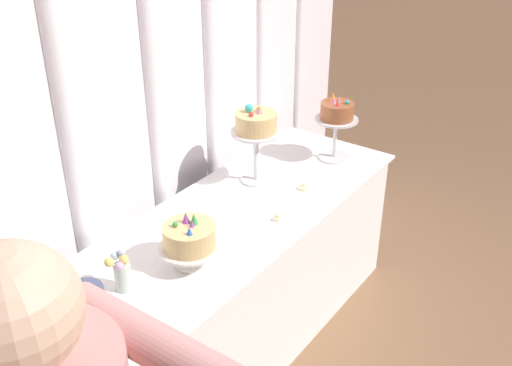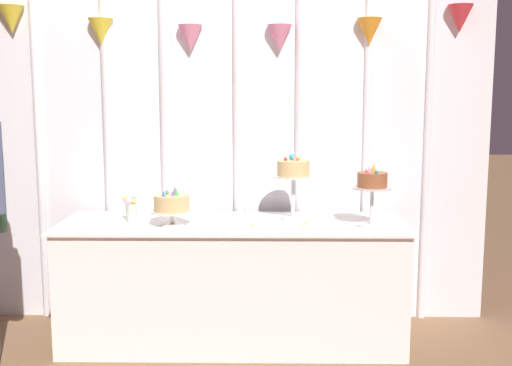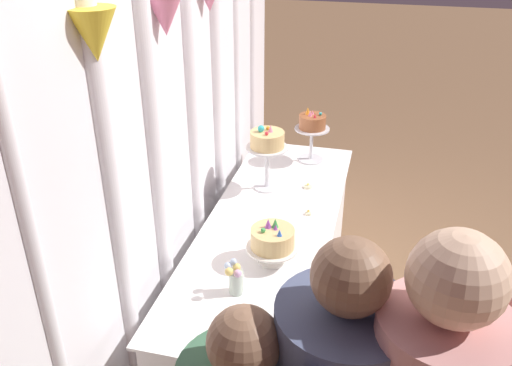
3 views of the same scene
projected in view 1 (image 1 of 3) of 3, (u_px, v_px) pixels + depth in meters
The scene contains 9 objects.
ground_plane at pixel (247, 352), 3.06m from camera, with size 24.00×24.00×0.00m, color #846042.
draped_curtain at pixel (143, 99), 2.73m from camera, with size 3.42×0.16×2.42m.
cake_table at pixel (230, 286), 2.93m from camera, with size 2.13×0.70×0.77m.
cake_display_leftmost at pixel (189, 238), 2.38m from camera, with size 0.26×0.26×0.23m.
cake_display_center at pixel (256, 128), 2.93m from camera, with size 0.25×0.25×0.41m.
cake_display_rightmost at pixel (337, 117), 3.18m from camera, with size 0.23×0.23×0.37m.
flower_vase at pixel (121, 272), 2.27m from camera, with size 0.09×0.09×0.17m.
tealight_far_left at pixel (277, 219), 2.73m from camera, with size 0.04×0.04×0.03m.
tealight_near_left at pixel (303, 188), 2.99m from camera, with size 0.05×0.05×0.03m.
Camera 1 is at (-1.82, -1.35, 2.23)m, focal length 42.10 mm.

